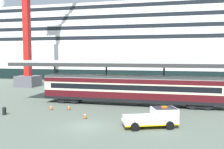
{
  "coord_description": "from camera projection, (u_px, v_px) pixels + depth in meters",
  "views": [
    {
      "loc": [
        7.83,
        -21.88,
        6.9
      ],
      "look_at": [
        0.83,
        7.76,
        4.5
      ],
      "focal_mm": 38.61,
      "sensor_mm": 36.0,
      "label": 1
    }
  ],
  "objects": [
    {
      "name": "service_truck",
      "position": [
        155.0,
        117.0,
        23.21
      ],
      "size": [
        5.58,
        3.75,
        2.02
      ],
      "color": "white",
      "rests_on": "ground"
    },
    {
      "name": "quay_bollard",
      "position": [
        4.0,
        110.0,
        28.04
      ],
      "size": [
        0.48,
        0.48,
        0.96
      ],
      "color": "black",
      "rests_on": "ground"
    },
    {
      "name": "train_carriage",
      "position": [
        131.0,
        89.0,
        33.49
      ],
      "size": [
        24.99,
        2.81,
        4.11
      ],
      "color": "black",
      "rests_on": "ground"
    },
    {
      "name": "platform_canopy",
      "position": [
        132.0,
        63.0,
        33.61
      ],
      "size": [
        35.14,
        6.31,
        6.15
      ],
      "color": "silver",
      "rests_on": "ground"
    },
    {
      "name": "traffic_cone_near",
      "position": [
        51.0,
        107.0,
        30.65
      ],
      "size": [
        0.36,
        0.36,
        0.7
      ],
      "color": "black",
      "rests_on": "ground"
    },
    {
      "name": "cruise_ship",
      "position": [
        126.0,
        46.0,
        77.8
      ],
      "size": [
        167.1,
        29.8,
        31.85
      ],
      "color": "black",
      "rests_on": "ground"
    },
    {
      "name": "ground_plane",
      "position": [
        86.0,
        126.0,
        23.56
      ],
      "size": [
        400.0,
        400.0,
        0.0
      ],
      "primitive_type": "plane",
      "color": "#586458"
    },
    {
      "name": "traffic_cone_far",
      "position": [
        69.0,
        107.0,
        30.68
      ],
      "size": [
        0.36,
        0.36,
        0.7
      ],
      "color": "black",
      "rests_on": "ground"
    },
    {
      "name": "dockside_crane",
      "position": [
        28.0,
        15.0,
        52.5
      ],
      "size": [
        12.89,
        4.4,
        50.27
      ],
      "color": "#595960",
      "rests_on": "ground"
    },
    {
      "name": "traffic_cone_mid",
      "position": [
        85.0,
        115.0,
        26.38
      ],
      "size": [
        0.36,
        0.36,
        0.76
      ],
      "color": "black",
      "rests_on": "ground"
    }
  ]
}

